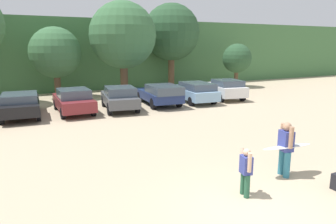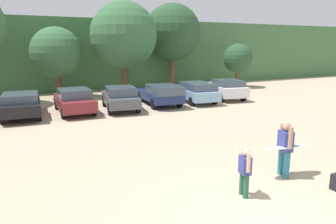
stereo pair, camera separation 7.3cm
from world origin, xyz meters
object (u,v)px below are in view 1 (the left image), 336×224
person_adult (286,146)px  person_child (246,169)px  parked_car_white (224,88)px  parked_car_sky_blue (193,91)px  parked_car_black (20,104)px  parked_car_maroon (74,100)px  parked_car_dark_gray (120,97)px  surfboard_white (287,147)px  parked_car_navy (160,94)px

person_adult → person_child: person_adult is taller
parked_car_white → parked_car_sky_blue: bearing=99.5°
parked_car_black → parked_car_maroon: bearing=-90.7°
parked_car_white → person_child: size_ratio=3.32×
person_adult → person_child: bearing=28.0°
parked_car_dark_gray → parked_car_sky_blue: parked_car_dark_gray is taller
person_adult → person_child: 2.01m
parked_car_maroon → parked_car_white: 10.88m
parked_car_dark_gray → parked_car_white: parked_car_white is taller
parked_car_sky_blue → parked_car_white: 2.65m
parked_car_white → parked_car_black: bearing=98.4°
parked_car_black → surfboard_white: (6.98, -12.45, 0.18)m
parked_car_maroon → parked_car_dark_gray: parked_car_dark_gray is taller
parked_car_maroon → parked_car_dark_gray: size_ratio=0.99×
parked_car_black → parked_car_navy: bearing=-88.7°
parked_car_sky_blue → person_adult: 12.94m
parked_car_dark_gray → person_child: parked_car_dark_gray is taller
parked_car_sky_blue → surfboard_white: (-4.08, -12.26, 0.17)m
parked_car_maroon → person_adult: (4.09, -12.23, 0.20)m
parked_car_dark_gray → surfboard_white: 11.92m
parked_car_maroon → parked_car_navy: 5.57m
parked_car_sky_blue → parked_car_white: bearing=-84.8°
person_child → surfboard_white: 2.07m
parked_car_white → surfboard_white: size_ratio=2.46×
parked_car_sky_blue → surfboard_white: bearing=166.3°
parked_car_dark_gray → person_adult: bearing=-165.0°
parked_car_navy → surfboard_white: size_ratio=2.63×
parked_car_white → person_adult: (-6.80, -12.28, 0.17)m
parked_car_sky_blue → person_adult: size_ratio=2.93×
parked_car_maroon → person_adult: bearing=-161.4°
parked_car_maroon → parked_car_dark_gray: (2.69, -0.41, 0.03)m
parked_car_white → person_child: (-8.74, -12.78, -0.04)m
parked_car_navy → person_adult: bearing=177.7°
parked_car_black → person_adult: (6.92, -12.44, 0.20)m
parked_car_dark_gray → person_child: (-0.55, -12.32, -0.04)m
parked_car_maroon → person_child: size_ratio=3.27×
parked_car_maroon → surfboard_white: size_ratio=2.42×
parked_car_maroon → parked_car_navy: size_ratio=0.92×
parked_car_sky_blue → parked_car_black: bearing=93.8°
parked_car_black → person_child: bearing=-155.4°
parked_car_sky_blue → person_child: bearing=159.3°
person_child → parked_car_black: bearing=-55.4°
parked_car_black → person_child: parked_car_black is taller
parked_car_white → person_child: 15.48m
parked_car_dark_gray → person_child: 12.34m
person_child → surfboard_white: (2.00, 0.49, 0.18)m
parked_car_navy → surfboard_white: (-1.42, -12.12, 0.14)m
parked_car_maroon → parked_car_sky_blue: parked_car_maroon is taller
person_adult → person_child: (-1.94, -0.50, -0.21)m
person_adult → parked_car_black: bearing=-47.4°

